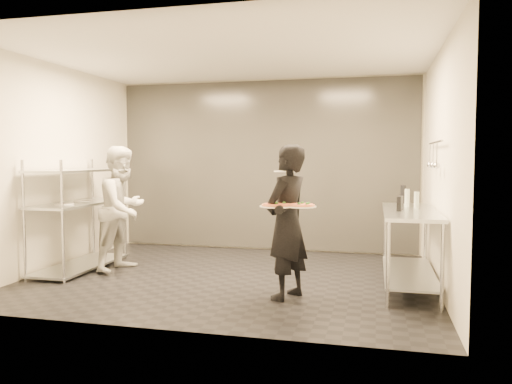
% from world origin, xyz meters
% --- Properties ---
extents(room_shell, '(5.00, 4.00, 2.80)m').
position_xyz_m(room_shell, '(0.00, 1.18, 1.40)').
color(room_shell, black).
rests_on(room_shell, ground).
extents(pass_rack, '(0.60, 1.60, 1.50)m').
position_xyz_m(pass_rack, '(-2.15, -0.00, 0.77)').
color(pass_rack, '#B1B3B9').
rests_on(pass_rack, ground).
extents(prep_counter, '(0.60, 1.80, 0.92)m').
position_xyz_m(prep_counter, '(2.18, 0.00, 0.63)').
color(prep_counter, '#B1B3B9').
rests_on(prep_counter, ground).
extents(utensil_rail, '(0.07, 1.20, 0.31)m').
position_xyz_m(utensil_rail, '(2.43, -0.00, 1.55)').
color(utensil_rail, '#B1B3B9').
rests_on(utensil_rail, room_shell).
extents(waiter, '(0.61, 0.72, 1.67)m').
position_xyz_m(waiter, '(0.86, -0.76, 0.83)').
color(waiter, black).
rests_on(waiter, ground).
extents(chef, '(0.77, 0.92, 1.68)m').
position_xyz_m(chef, '(-1.55, 0.10, 0.84)').
color(chef, silver).
rests_on(chef, ground).
extents(pizza_plate_near, '(0.36, 0.36, 0.05)m').
position_xyz_m(pizza_plate_near, '(0.78, -0.94, 1.03)').
color(pizza_plate_near, silver).
rests_on(pizza_plate_near, waiter).
extents(pizza_plate_far, '(0.31, 0.31, 0.05)m').
position_xyz_m(pizza_plate_far, '(1.04, -0.93, 1.03)').
color(pizza_plate_far, silver).
rests_on(pizza_plate_far, waiter).
extents(salad_plate, '(0.28, 0.28, 0.07)m').
position_xyz_m(salad_plate, '(0.80, -0.46, 1.39)').
color(salad_plate, silver).
rests_on(salad_plate, waiter).
extents(pos_monitor, '(0.08, 0.23, 0.16)m').
position_xyz_m(pos_monitor, '(2.06, -0.10, 1.00)').
color(pos_monitor, black).
rests_on(pos_monitor, prep_counter).
extents(bottle_green, '(0.06, 0.06, 0.22)m').
position_xyz_m(bottle_green, '(2.17, 0.45, 1.03)').
color(bottle_green, '#97A496').
rests_on(bottle_green, prep_counter).
extents(bottle_clear, '(0.06, 0.06, 0.20)m').
position_xyz_m(bottle_clear, '(2.27, 0.23, 1.02)').
color(bottle_clear, '#97A496').
rests_on(bottle_clear, prep_counter).
extents(bottle_dark, '(0.07, 0.07, 0.24)m').
position_xyz_m(bottle_dark, '(2.14, 0.80, 1.04)').
color(bottle_dark, black).
rests_on(bottle_dark, prep_counter).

